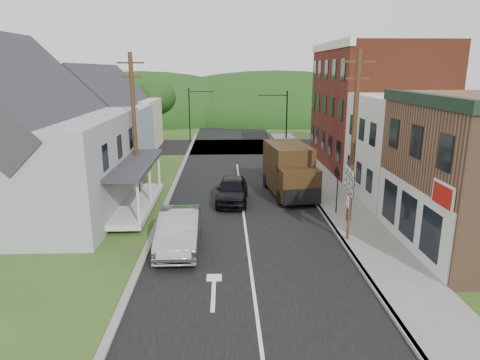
{
  "coord_description": "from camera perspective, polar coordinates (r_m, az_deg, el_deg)",
  "views": [
    {
      "loc": [
        -1.02,
        -18.06,
        8.06
      ],
      "look_at": [
        -0.23,
        4.39,
        2.2
      ],
      "focal_mm": 32.0,
      "sensor_mm": 36.0,
      "label": 1
    }
  ],
  "objects": [
    {
      "name": "sidewalk_right",
      "position": [
        28.12,
        12.32,
        -2.22
      ],
      "size": [
        2.8,
        55.0,
        0.15
      ],
      "primitive_type": "cube",
      "color": "slate",
      "rests_on": "ground"
    },
    {
      "name": "road",
      "position": [
        29.21,
        0.05,
        -1.39
      ],
      "size": [
        9.0,
        90.0,
        0.02
      ],
      "primitive_type": "cube",
      "color": "black",
      "rests_on": "ground"
    },
    {
      "name": "curb_right",
      "position": [
        27.82,
        9.62,
        -2.27
      ],
      "size": [
        0.2,
        55.0,
        0.15
      ],
      "primitive_type": "cube",
      "color": "slate",
      "rests_on": "ground"
    },
    {
      "name": "curb_left",
      "position": [
        27.5,
        -9.53,
        -2.5
      ],
      "size": [
        0.3,
        55.0,
        0.12
      ],
      "primitive_type": "cube",
      "color": "slate",
      "rests_on": "ground"
    },
    {
      "name": "house_blue",
      "position": [
        36.71,
        -17.93,
        7.09
      ],
      "size": [
        7.14,
        8.16,
        7.28
      ],
      "color": "#7D97AB",
      "rests_on": "ground"
    },
    {
      "name": "route_sign_cluster",
      "position": [
        20.54,
        14.37,
        -1.6
      ],
      "size": [
        0.27,
        2.06,
        3.6
      ],
      "rotation": [
        0.0,
        0.0,
        -0.09
      ],
      "color": "#472D19",
      "rests_on": "sidewalk_right"
    },
    {
      "name": "ground",
      "position": [
        19.8,
        1.12,
        -9.4
      ],
      "size": [
        120.0,
        120.0,
        0.0
      ],
      "primitive_type": "plane",
      "color": "#2D4719",
      "rests_on": "ground"
    },
    {
      "name": "storefront_red",
      "position": [
        37.29,
        17.51,
        9.25
      ],
      "size": [
        8.0,
        12.0,
        10.0
      ],
      "primitive_type": "cube",
      "color": "maroon",
      "rests_on": "ground"
    },
    {
      "name": "warning_sign",
      "position": [
        24.41,
        12.83,
        -0.39
      ],
      "size": [
        0.2,
        0.74,
        2.72
      ],
      "rotation": [
        0.0,
        0.0,
        0.23
      ],
      "color": "black",
      "rests_on": "sidewalk_right"
    },
    {
      "name": "utility_pole_left",
      "position": [
        26.84,
        -13.89,
        6.92
      ],
      "size": [
        1.6,
        0.26,
        9.0
      ],
      "color": "#472D19",
      "rests_on": "ground"
    },
    {
      "name": "house_gray",
      "position": [
        26.72,
        -26.37,
        4.87
      ],
      "size": [
        10.2,
        12.24,
        8.35
      ],
      "color": "#A0A3A5",
      "rests_on": "ground"
    },
    {
      "name": "cross_road",
      "position": [
        45.78,
        -0.72,
        4.48
      ],
      "size": [
        60.0,
        9.0,
        0.02
      ],
      "primitive_type": "cube",
      "color": "black",
      "rests_on": "ground"
    },
    {
      "name": "tree_left_c",
      "position": [
        42.14,
        -27.75,
        10.09
      ],
      "size": [
        5.8,
        5.8,
        8.41
      ],
      "color": "#382616",
      "rests_on": "ground"
    },
    {
      "name": "storefront_white",
      "position": [
        28.78,
        23.41,
        3.79
      ],
      "size": [
        8.0,
        7.0,
        6.5
      ],
      "primitive_type": "cube",
      "color": "silver",
      "rests_on": "ground"
    },
    {
      "name": "delivery_van",
      "position": [
        27.91,
        6.62,
        1.28
      ],
      "size": [
        3.03,
        6.11,
        3.29
      ],
      "rotation": [
        0.0,
        0.0,
        0.12
      ],
      "color": "#311F0D",
      "rests_on": "ground"
    },
    {
      "name": "silver_sedan",
      "position": [
        19.97,
        -8.11,
        -6.66
      ],
      "size": [
        1.91,
        5.26,
        1.72
      ],
      "primitive_type": "imported",
      "rotation": [
        0.0,
        0.0,
        0.02
      ],
      "color": "#A5A5AA",
      "rests_on": "ground"
    },
    {
      "name": "tree_left_d",
      "position": [
        50.79,
        -11.27,
        10.76
      ],
      "size": [
        4.8,
        4.8,
        6.94
      ],
      "color": "#382616",
      "rests_on": "ground"
    },
    {
      "name": "traffic_signal_left",
      "position": [
        48.86,
        -5.96,
        9.49
      ],
      "size": [
        2.87,
        0.2,
        6.0
      ],
      "color": "black",
      "rests_on": "ground"
    },
    {
      "name": "house_cream",
      "position": [
        45.5,
        -15.52,
        8.59
      ],
      "size": [
        7.14,
        8.16,
        7.28
      ],
      "color": "beige",
      "rests_on": "ground"
    },
    {
      "name": "forested_ridge",
      "position": [
        73.51,
        -1.24,
        8.32
      ],
      "size": [
        90.0,
        30.0,
        16.0
      ],
      "primitive_type": "ellipsoid",
      "color": "#113710",
      "rests_on": "ground"
    },
    {
      "name": "utility_pole_right",
      "position": [
        22.81,
        14.94,
        5.55
      ],
      "size": [
        1.6,
        0.26,
        9.0
      ],
      "color": "#472D19",
      "rests_on": "ground"
    },
    {
      "name": "dark_sedan",
      "position": [
        26.4,
        -1.04,
        -1.36
      ],
      "size": [
        2.19,
        4.76,
        1.58
      ],
      "primitive_type": "imported",
      "rotation": [
        0.0,
        0.0,
        -0.07
      ],
      "color": "black",
      "rests_on": "ground"
    },
    {
      "name": "traffic_signal_right",
      "position": [
        42.12,
        5.3,
        8.7
      ],
      "size": [
        2.87,
        0.2,
        6.0
      ],
      "color": "black",
      "rests_on": "ground"
    }
  ]
}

